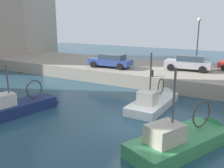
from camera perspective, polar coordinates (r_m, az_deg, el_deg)
name	(u,v)px	position (r m, az deg, el deg)	size (l,w,h in m)	color
water_surface	(136,125)	(14.72, 5.53, -9.07)	(80.00, 80.00, 0.00)	navy
quay_wall	(187,77)	(25.03, 16.63, 1.60)	(9.00, 56.00, 1.20)	#9E9384
fishing_boat_green	(185,144)	(12.72, 16.07, -12.93)	(6.38, 4.25, 4.80)	#388951
fishing_boat_white	(155,104)	(17.96, 9.71, -4.50)	(5.84, 2.29, 4.71)	white
fishing_boat_navy	(20,111)	(17.46, -20.01, -5.75)	(6.31, 2.65, 3.94)	navy
parked_car_silver	(188,63)	(24.89, 16.83, 4.63)	(2.36, 4.30, 1.42)	#B7B7BC
parked_car_blue	(111,60)	(25.31, -0.29, 5.31)	(2.11, 4.38, 1.33)	#334C9E
mooring_bollard_north	(152,73)	(21.53, 8.96, 2.43)	(0.28, 0.28, 0.55)	#2D2D33
quay_streetlamp	(198,35)	(25.91, 18.81, 10.48)	(0.36, 0.36, 4.83)	#38383D
waterfront_building_central	(20,17)	(41.68, -20.03, 14.04)	(9.59, 6.26, 12.54)	#B2A899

